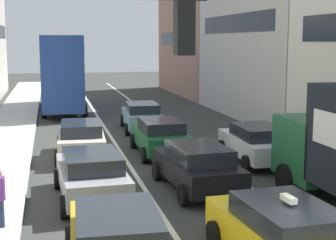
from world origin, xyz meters
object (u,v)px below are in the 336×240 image
at_px(bus_mid_queue_primary, 64,69).
at_px(sedan_centre_lane_second, 197,166).
at_px(hatchback_centre_lane_third, 160,136).
at_px(traffic_light_pole, 59,105).
at_px(wagon_left_lane_second, 92,174).
at_px(sedan_right_lane_behind_truck, 257,143).
at_px(sedan_left_lane_third, 81,138).
at_px(coupe_centre_lane_fourth, 142,116).
at_px(taxi_centre_lane_front, 284,234).

bearing_deg(bus_mid_queue_primary, sedan_centre_lane_second, -167.41).
bearing_deg(hatchback_centre_lane_third, bus_mid_queue_primary, 13.52).
height_order(traffic_light_pole, sedan_centre_lane_second, traffic_light_pole).
xyz_separation_m(traffic_light_pole, wagon_left_lane_second, (1.00, 7.35, -3.02)).
distance_m(wagon_left_lane_second, sedan_right_lane_behind_truck, 7.52).
distance_m(sedan_centre_lane_second, sedan_left_lane_third, 6.45).
xyz_separation_m(coupe_centre_lane_fourth, sedan_right_lane_behind_truck, (3.10, -8.19, 0.00)).
xyz_separation_m(taxi_centre_lane_front, bus_mid_queue_primary, (-3.62, 26.06, 2.03)).
relative_size(sedan_right_lane_behind_truck, bus_mid_queue_primary, 0.41).
xyz_separation_m(sedan_centre_lane_second, sedan_left_lane_third, (-3.32, 5.53, 0.00)).
distance_m(taxi_centre_lane_front, coupe_centre_lane_fourth, 17.31).
distance_m(taxi_centre_lane_front, bus_mid_queue_primary, 26.39).
relative_size(hatchback_centre_lane_third, sedan_right_lane_behind_truck, 0.99).
relative_size(taxi_centre_lane_front, hatchback_centre_lane_third, 1.02).
relative_size(wagon_left_lane_second, coupe_centre_lane_fourth, 0.99).
bearing_deg(sedan_centre_lane_second, traffic_light_pole, 146.86).
bearing_deg(sedan_left_lane_third, sedan_centre_lane_second, -146.07).
xyz_separation_m(taxi_centre_lane_front, hatchback_centre_lane_third, (-0.15, 11.42, -0.00)).
distance_m(traffic_light_pole, sedan_centre_lane_second, 9.34).
relative_size(sedan_left_lane_third, sedan_right_lane_behind_truck, 1.01).
bearing_deg(coupe_centre_lane_fourth, sedan_right_lane_behind_truck, -155.84).
distance_m(sedan_centre_lane_second, bus_mid_queue_primary, 20.44).
distance_m(taxi_centre_lane_front, sedan_right_lane_behind_truck, 9.67).
bearing_deg(bus_mid_queue_primary, coupe_centre_lane_fourth, -154.23).
relative_size(traffic_light_pole, coupe_centre_lane_fourth, 1.25).
bearing_deg(hatchback_centre_lane_third, sedan_right_lane_behind_truck, -124.11).
height_order(taxi_centre_lane_front, bus_mid_queue_primary, bus_mid_queue_primary).
height_order(sedan_left_lane_third, sedan_right_lane_behind_truck, same).
bearing_deg(hatchback_centre_lane_third, wagon_left_lane_second, 149.93).
height_order(hatchback_centre_lane_third, coupe_centre_lane_fourth, same).
relative_size(taxi_centre_lane_front, sedan_centre_lane_second, 1.00).
relative_size(taxi_centre_lane_front, wagon_left_lane_second, 1.00).
bearing_deg(sedan_right_lane_behind_truck, coupe_centre_lane_fourth, 22.29).
bearing_deg(sedan_left_lane_third, hatchback_centre_lane_third, -89.41).
xyz_separation_m(sedan_centre_lane_second, hatchback_centre_lane_third, (-0.05, 5.39, 0.00)).
xyz_separation_m(taxi_centre_lane_front, sedan_centre_lane_second, (-0.10, 6.03, -0.00)).
bearing_deg(sedan_centre_lane_second, sedan_left_lane_third, 27.55).
bearing_deg(taxi_centre_lane_front, sedan_left_lane_third, 13.30).
bearing_deg(wagon_left_lane_second, sedan_left_lane_third, -3.08).
relative_size(traffic_light_pole, sedan_right_lane_behind_truck, 1.27).
height_order(wagon_left_lane_second, coupe_centre_lane_fourth, same).
bearing_deg(traffic_light_pole, hatchback_centre_lane_third, 71.66).
height_order(hatchback_centre_lane_third, sedan_left_lane_third, same).
relative_size(traffic_light_pole, sedan_left_lane_third, 1.25).
height_order(coupe_centre_lane_fourth, sedan_right_lane_behind_truck, same).
relative_size(sedan_centre_lane_second, coupe_centre_lane_fourth, 1.00).
bearing_deg(traffic_light_pole, coupe_centre_lane_fourth, 76.34).
xyz_separation_m(coupe_centre_lane_fourth, bus_mid_queue_primary, (-3.74, 8.76, 2.03)).
distance_m(taxi_centre_lane_front, sedan_left_lane_third, 12.06).
distance_m(traffic_light_pole, sedan_right_lane_behind_truck, 13.57).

